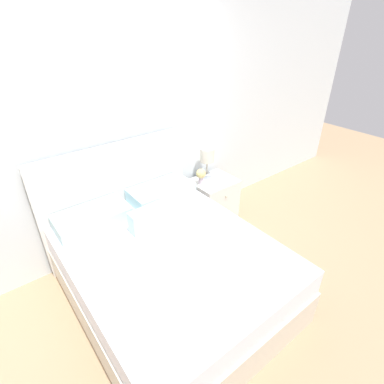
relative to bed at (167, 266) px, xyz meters
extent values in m
plane|color=tan|center=(0.00, 0.90, -0.33)|extent=(12.00, 12.00, 0.00)
cube|color=white|center=(0.00, 0.97, 0.97)|extent=(8.00, 0.06, 2.60)
cube|color=beige|center=(0.00, -0.07, -0.15)|extent=(1.59, 1.95, 0.35)
cube|color=white|center=(0.00, -0.07, 0.15)|extent=(1.56, 1.91, 0.24)
cube|color=white|center=(0.00, 0.88, 0.29)|extent=(1.62, 0.05, 1.23)
cube|color=silver|center=(-0.38, 0.65, 0.34)|extent=(0.67, 0.36, 0.14)
cube|color=silver|center=(0.38, 0.65, 0.34)|extent=(0.67, 0.36, 0.14)
cube|color=silver|center=(0.00, 0.28, 0.38)|extent=(0.35, 0.12, 0.21)
cube|color=white|center=(1.15, 0.66, -0.05)|extent=(0.52, 0.44, 0.55)
sphere|color=#B2AD93|center=(1.15, 0.43, 0.10)|extent=(0.02, 0.02, 0.02)
cylinder|color=#A8B2BC|center=(1.13, 0.78, 0.25)|extent=(0.12, 0.12, 0.06)
cylinder|color=#B7B29E|center=(1.13, 0.78, 0.36)|extent=(0.02, 0.02, 0.17)
cylinder|color=silver|center=(1.13, 0.78, 0.53)|extent=(0.17, 0.17, 0.17)
cylinder|color=silver|center=(0.96, 0.68, 0.27)|extent=(0.06, 0.06, 0.10)
sphere|color=#E5D17F|center=(0.96, 0.68, 0.37)|extent=(0.11, 0.11, 0.11)
sphere|color=#609356|center=(0.99, 0.68, 0.34)|extent=(0.05, 0.05, 0.05)
camera|label=1|loc=(-1.05, -1.71, 1.97)|focal=28.00mm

